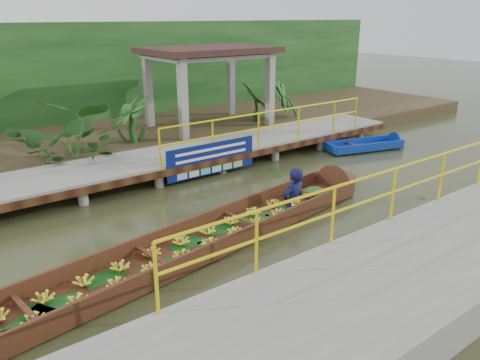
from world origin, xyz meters
TOP-DOWN VIEW (x-y plane):
  - ground at (0.00, 0.00)m, footprint 80.00×80.00m
  - land_strip at (0.00, 7.50)m, footprint 30.00×8.00m
  - far_dock at (0.02, 3.43)m, footprint 16.00×2.06m
  - near_dock at (1.00, -4.20)m, footprint 18.00×2.40m
  - pavilion at (3.00, 6.30)m, footprint 4.40×3.00m
  - foliage_backdrop at (0.00, 10.00)m, footprint 30.00×0.80m
  - vendor_boat at (-1.64, -0.81)m, footprint 10.98×2.58m
  - moored_blue_boat at (6.78, 1.57)m, footprint 3.12×1.57m
  - blue_banner at (0.52, 2.48)m, footprint 2.78×0.04m
  - tropical_plants at (-0.54, 5.30)m, footprint 14.41×1.41m

SIDE VIEW (x-z plane):
  - ground at x=0.00m, z-range 0.00..0.00m
  - moored_blue_boat at x=6.78m, z-range -0.23..0.49m
  - land_strip at x=0.00m, z-range 0.00..0.45m
  - vendor_boat at x=-1.64m, z-range -0.89..1.36m
  - near_dock at x=1.00m, z-range -0.56..1.16m
  - far_dock at x=0.02m, z-range -0.35..1.30m
  - blue_banner at x=0.52m, z-range 0.12..0.99m
  - tropical_plants at x=-0.54m, z-range 0.45..2.21m
  - foliage_backdrop at x=0.00m, z-range 0.00..4.00m
  - pavilion at x=3.00m, z-range 1.32..4.32m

